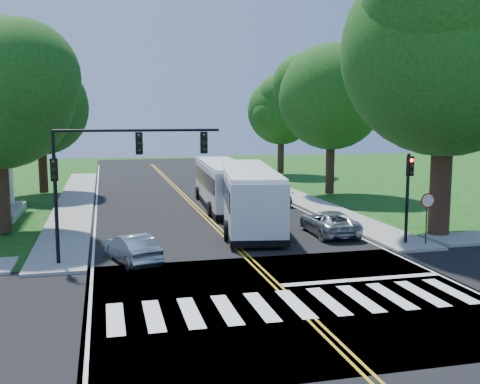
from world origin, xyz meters
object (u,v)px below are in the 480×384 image
object	(u,v)px
bus_lead	(248,195)
dark_sedan	(274,196)
signal_ne	(408,186)
suv	(329,222)
hatchback	(132,248)
bus_follow	(222,183)
signal_nw	(112,163)

from	to	relation	value
bus_lead	dark_sedan	distance (m)	8.33
signal_ne	suv	distance (m)	4.89
bus_lead	hatchback	world-z (taller)	bus_lead
bus_follow	hatchback	bearing A→B (deg)	67.08
bus_follow	dark_sedan	distance (m)	4.08
bus_follow	suv	size ratio (longest dim) A/B	2.62
signal_nw	suv	bearing A→B (deg)	16.54
bus_lead	dark_sedan	bearing A→B (deg)	-108.75
bus_lead	hatchback	xyz separation A→B (m)	(-7.01, -7.02, -1.15)
bus_follow	dark_sedan	size ratio (longest dim) A/B	3.15
signal_nw	suv	world-z (taller)	signal_nw
signal_ne	bus_lead	size ratio (longest dim) A/B	0.33
bus_follow	dark_sedan	world-z (taller)	bus_follow
signal_nw	suv	distance (m)	12.42
signal_nw	bus_follow	bearing A→B (deg)	60.86
signal_ne	suv	bearing A→B (deg)	128.71
signal_ne	hatchback	size ratio (longest dim) A/B	1.14
signal_ne	hatchback	distance (m)	13.50
signal_nw	signal_ne	distance (m)	14.13
signal_nw	signal_ne	bearing A→B (deg)	0.05
dark_sedan	signal_nw	bearing A→B (deg)	45.99
bus_lead	bus_follow	distance (m)	6.94
hatchback	suv	size ratio (longest dim) A/B	0.82
signal_nw	dark_sedan	xyz separation A→B (m)	(11.64, 14.19, -3.80)
signal_ne	dark_sedan	xyz separation A→B (m)	(-2.42, 14.17, -2.39)
signal_nw	hatchback	distance (m)	3.81
bus_follow	signal_ne	bearing A→B (deg)	118.22
signal_ne	dark_sedan	distance (m)	14.58
signal_nw	bus_follow	world-z (taller)	signal_nw
signal_ne	bus_follow	xyz separation A→B (m)	(-6.34, 13.83, -1.30)
signal_ne	dark_sedan	size ratio (longest dim) A/B	1.13
bus_lead	hatchback	distance (m)	9.99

